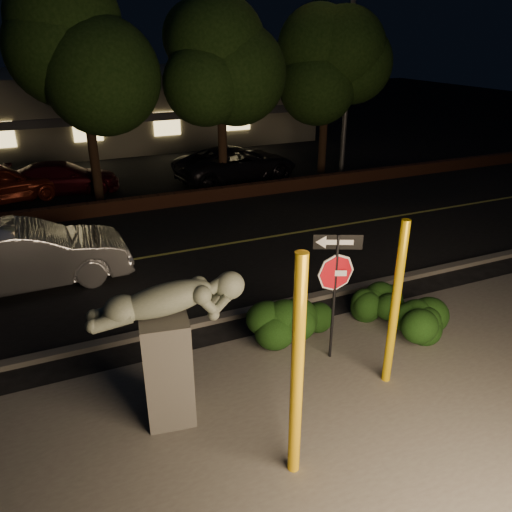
% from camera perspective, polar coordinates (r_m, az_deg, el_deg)
% --- Properties ---
extents(ground, '(90.00, 90.00, 0.00)m').
position_cam_1_polar(ground, '(17.94, -8.16, 4.50)').
color(ground, black).
rests_on(ground, ground).
extents(patio, '(14.00, 6.00, 0.02)m').
position_cam_1_polar(patio, '(9.10, 12.21, -17.38)').
color(patio, '#4C4944').
rests_on(patio, ground).
extents(road, '(80.00, 8.00, 0.01)m').
position_cam_1_polar(road, '(15.25, -5.06, 1.07)').
color(road, black).
rests_on(road, ground).
extents(lane_marking, '(80.00, 0.12, 0.00)m').
position_cam_1_polar(lane_marking, '(15.24, -5.07, 1.11)').
color(lane_marking, '#ADAC45').
rests_on(lane_marking, road).
extents(curb, '(80.00, 0.25, 0.12)m').
position_cam_1_polar(curb, '(11.80, 1.40, -5.87)').
color(curb, '#4C4944').
rests_on(curb, ground).
extents(brick_wall, '(40.00, 0.35, 0.50)m').
position_cam_1_polar(brick_wall, '(19.05, -9.29, 6.40)').
color(brick_wall, '#492517').
rests_on(brick_wall, ground).
extents(parking_lot, '(40.00, 12.00, 0.01)m').
position_cam_1_polar(parking_lot, '(24.49, -12.74, 9.51)').
color(parking_lot, black).
rests_on(parking_lot, ground).
extents(building, '(22.00, 10.20, 4.00)m').
position_cam_1_polar(building, '(31.88, -16.12, 16.15)').
color(building, slate).
rests_on(building, ground).
extents(tree_far_b, '(5.20, 5.20, 8.41)m').
position_cam_1_polar(tree_far_b, '(19.64, -19.77, 23.17)').
color(tree_far_b, black).
rests_on(tree_far_b, ground).
extents(tree_far_c, '(4.80, 4.80, 7.84)m').
position_cam_1_polar(tree_far_c, '(20.33, -4.18, 23.27)').
color(tree_far_c, black).
rests_on(tree_far_c, ground).
extents(tree_far_d, '(4.40, 4.40, 7.42)m').
position_cam_1_polar(tree_far_d, '(22.94, 8.22, 22.59)').
color(tree_far_d, black).
rests_on(tree_far_d, ground).
extents(yellow_pole_left, '(0.18, 0.18, 3.55)m').
position_cam_1_polar(yellow_pole_left, '(6.94, 4.72, -13.10)').
color(yellow_pole_left, yellow).
rests_on(yellow_pole_left, ground).
extents(yellow_pole_right, '(0.16, 0.16, 3.20)m').
position_cam_1_polar(yellow_pole_right, '(9.09, 15.61, -5.50)').
color(yellow_pole_right, gold).
rests_on(yellow_pole_right, ground).
extents(signpost, '(0.83, 0.39, 2.65)m').
position_cam_1_polar(signpost, '(9.39, 9.11, -1.94)').
color(signpost, black).
rests_on(signpost, ground).
extents(sculpture, '(2.44, 0.99, 2.60)m').
position_cam_1_polar(sculpture, '(8.06, -10.05, -9.04)').
color(sculpture, '#4C4944').
rests_on(sculpture, ground).
extents(hedge_center, '(2.04, 0.99, 1.06)m').
position_cam_1_polar(hedge_center, '(10.50, 4.10, -7.08)').
color(hedge_center, black).
rests_on(hedge_center, ground).
extents(hedge_right, '(1.68, 1.28, 0.98)m').
position_cam_1_polar(hedge_right, '(11.60, 14.32, -4.83)').
color(hedge_right, black).
rests_on(hedge_right, ground).
extents(hedge_far_right, '(1.67, 1.37, 1.00)m').
position_cam_1_polar(hedge_far_right, '(11.21, 18.95, -6.46)').
color(hedge_far_right, black).
rests_on(hedge_far_right, ground).
extents(streetlight, '(1.51, 0.69, 10.37)m').
position_cam_1_polar(streetlight, '(22.85, 10.25, 24.35)').
color(streetlight, '#45464A').
rests_on(streetlight, ground).
extents(silver_sedan, '(5.09, 1.91, 1.66)m').
position_cam_1_polar(silver_sedan, '(13.81, -24.84, -0.01)').
color(silver_sedan, '#B4B5BA').
rests_on(silver_sedan, ground).
extents(parked_car_darkred, '(4.53, 2.26, 1.27)m').
position_cam_1_polar(parked_car_darkred, '(21.71, -21.24, 8.33)').
color(parked_car_darkred, '#38070D').
rests_on(parked_car_darkred, ground).
extents(parked_car_dark, '(5.65, 3.11, 1.50)m').
position_cam_1_polar(parked_car_dark, '(22.07, -2.27, 10.49)').
color(parked_car_dark, black).
rests_on(parked_car_dark, ground).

